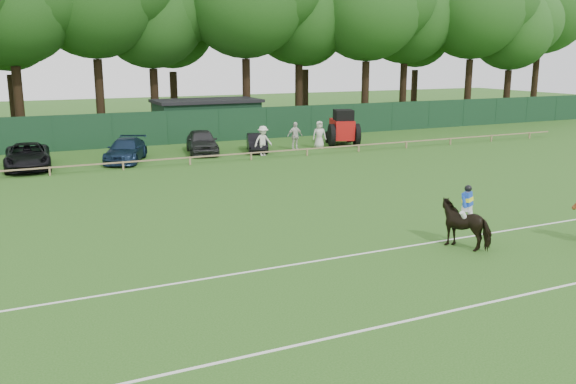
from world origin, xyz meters
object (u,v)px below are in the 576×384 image
sedan_navy (126,150)px  spectator_right (319,135)px  estate_black (257,143)px  horse_dark (466,224)px  utility_shed (207,118)px  spectator_mid (295,136)px  suv_black (28,156)px  tractor (342,128)px  hatch_grey (202,142)px  spectator_left (263,141)px

sedan_navy → spectator_right: bearing=21.7°
sedan_navy → estate_black: (8.97, 0.26, -0.10)m
horse_dark → utility_shed: 31.86m
sedan_navy → spectator_mid: bearing=21.7°
suv_black → tractor: bearing=4.7°
estate_black → utility_shed: (-0.69, 8.93, 0.92)m
sedan_navy → hatch_grey: 5.40m
spectator_mid → utility_shed: 10.08m
utility_shed → suv_black: bearing=-146.4°
horse_dark → utility_shed: size_ratio=0.23×
spectator_left → spectator_right: size_ratio=1.00×
horse_dark → spectator_left: 21.17m
horse_dark → tractor: size_ratio=0.53×
hatch_grey → spectator_mid: bearing=-1.2°
horse_dark → spectator_left: (1.36, 21.13, 0.17)m
estate_black → utility_shed: 9.01m
spectator_right → utility_shed: size_ratio=0.23×
estate_black → spectator_left: spectator_left is taller
sedan_navy → hatch_grey: (5.29, 1.10, 0.09)m
spectator_right → tractor: (2.40, 0.88, 0.26)m
sedan_navy → suv_black: bearing=-155.9°
spectator_left → tractor: size_ratio=0.55×
horse_dark → estate_black: size_ratio=0.52×
spectator_left → spectator_right: bearing=7.6°
horse_dark → sedan_navy: (-7.30, 22.65, -0.10)m
estate_black → suv_black: bearing=-160.0°
suv_black → spectator_mid: 17.28m
suv_black → estate_black: bearing=4.4°
horse_dark → estate_black: bearing=-123.6°
hatch_grey → utility_shed: (2.99, 8.09, 0.73)m
suv_black → spectator_mid: bearing=2.3°
estate_black → utility_shed: size_ratio=0.44×
tractor → estate_black: bearing=-159.6°
suv_black → sedan_navy: 5.68m
estate_black → spectator_right: 4.60m
sedan_navy → spectator_left: (8.66, -1.52, 0.27)m
hatch_grey → estate_black: (3.68, -0.84, -0.19)m
sedan_navy → tractor: (15.92, 0.53, 0.53)m
hatch_grey → utility_shed: size_ratio=0.56×
hatch_grey → spectator_mid: size_ratio=2.40×
sedan_navy → spectator_right: 13.52m
horse_dark → spectator_mid: (4.29, 22.34, 0.18)m
suv_black → estate_black: suv_black is taller
spectator_left → suv_black: bearing=168.3°
estate_black → sedan_navy: bearing=-159.7°
hatch_grey → spectator_right: spectator_right is taller
horse_dark → hatch_grey: (-2.02, 23.75, -0.01)m
spectator_left → tractor: bearing=9.8°
spectator_mid → tractor: size_ratio=0.55×
suv_black → estate_black: size_ratio=1.43×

